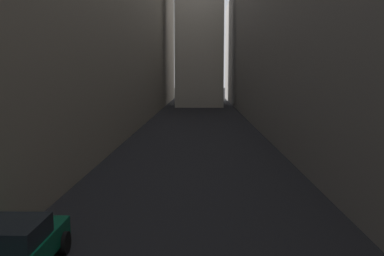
{
  "coord_description": "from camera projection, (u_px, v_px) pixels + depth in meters",
  "views": [
    {
      "loc": [
        0.29,
        8.02,
        5.02
      ],
      "look_at": [
        0.0,
        22.16,
        3.31
      ],
      "focal_mm": 41.28,
      "sensor_mm": 36.0,
      "label": 1
    }
  ],
  "objects": [
    {
      "name": "parked_car_left_third",
      "position": [
        13.0,
        248.0,
        11.01
      ],
      "size": [
        1.9,
        3.95,
        1.42
      ],
      "rotation": [
        0.0,
        0.0,
        1.57
      ],
      "color": "#05472D",
      "rests_on": "ground"
    },
    {
      "name": "building_block_left",
      "position": [
        82.0,
        3.0,
        41.1
      ],
      "size": [
        10.72,
        108.0,
        23.34
      ],
      "primitive_type": "cube",
      "color": "#756B5B",
      "rests_on": "ground"
    },
    {
      "name": "building_block_right",
      "position": [
        311.0,
        28.0,
        40.94
      ],
      "size": [
        10.1,
        108.0,
        18.74
      ],
      "primitive_type": "cube",
      "color": "slate",
      "rests_on": "ground"
    },
    {
      "name": "ground_plane",
      "position": [
        198.0,
        130.0,
        40.29
      ],
      "size": [
        264.0,
        264.0,
        0.0
      ],
      "primitive_type": "plane",
      "color": "black"
    }
  ]
}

